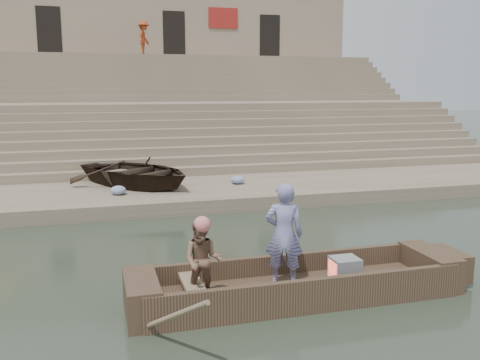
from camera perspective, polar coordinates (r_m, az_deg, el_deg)
name	(u,v)px	position (r m, az deg, el deg)	size (l,w,h in m)	color
ground	(92,321)	(8.37, -15.98, -14.73)	(120.00, 120.00, 0.00)	#283326
lower_landing	(92,199)	(15.95, -16.01, -2.05)	(32.00, 4.00, 0.40)	gray
mid_landing	(91,136)	(23.21, -16.14, 4.66)	(32.00, 3.00, 2.80)	gray
upper_landing	(90,103)	(30.13, -16.21, 8.12)	(32.00, 3.00, 5.20)	gray
ghat_steps	(90,124)	(24.86, -16.17, 5.92)	(32.00, 11.00, 5.20)	gray
building_wall	(88,52)	(34.18, -16.44, 13.35)	(32.00, 5.07, 11.20)	gray
main_rowboat	(297,292)	(8.87, 6.28, -12.13)	(5.00, 1.30, 0.22)	brown
rowboat_trim	(309,279)	(8.87, 7.60, -10.80)	(6.04, 2.63, 1.94)	brown
standing_man	(284,234)	(8.59, 4.86, -5.98)	(0.63, 0.41, 1.73)	navy
rowing_man	(203,261)	(8.03, -4.14, -8.86)	(0.62, 0.48, 1.27)	#25704D
television	(344,269)	(9.10, 11.40, -9.60)	(0.46, 0.42, 0.40)	slate
beached_rowboat	(137,172)	(16.60, -11.32, 0.86)	(3.04, 4.25, 0.88)	#2D2116
pedestrian	(144,38)	(29.68, -10.55, 15.12)	(1.18, 0.68, 1.83)	#993D19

